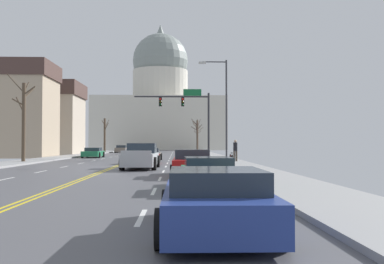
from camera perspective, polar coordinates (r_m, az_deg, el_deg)
ground at (r=28.90m, az=-10.52°, el=-4.64°), size 20.00×180.00×0.20m
signal_gantry at (r=45.86m, az=-0.51°, el=3.04°), size 7.91×0.41×7.18m
street_lamp_right at (r=34.78m, az=4.05°, el=3.97°), size 2.27×0.24×8.11m
capitol_building at (r=111.20m, az=-4.17°, el=3.40°), size 32.00×20.47×31.95m
sedan_near_00 at (r=41.52m, az=-5.38°, el=-2.96°), size 2.00×4.25×1.16m
sedan_near_01 at (r=35.11m, az=-6.00°, el=-3.20°), size 2.13×4.28×1.22m
pickup_truck_near_02 at (r=28.27m, az=-6.67°, el=-3.29°), size 2.30×5.54×1.63m
sedan_near_03 at (r=21.66m, az=0.01°, el=-4.16°), size 2.14×4.65×1.32m
sedan_near_04 at (r=15.47m, az=2.00°, el=-5.46°), size 2.02×4.52×1.15m
sedan_near_05 at (r=8.04m, az=3.03°, el=-9.08°), size 2.06×4.32×1.17m
sedan_oncoming_00 at (r=50.93m, az=-12.78°, el=-2.67°), size 2.11×4.67×1.12m
sedan_oncoming_01 at (r=61.95m, az=-7.67°, el=-2.43°), size 2.05×4.48×1.22m
sedan_oncoming_02 at (r=76.21m, az=-9.21°, el=-2.23°), size 2.05×4.39×1.29m
flank_building_00 at (r=65.88m, az=-19.94°, el=1.69°), size 13.32×8.52×10.20m
flank_building_01 at (r=54.28m, az=-23.44°, el=2.71°), size 11.40×7.31×10.83m
bare_tree_00 at (r=81.93m, az=0.70°, el=-0.36°), size 2.18×2.19×6.03m
bare_tree_01 at (r=38.31m, az=-21.14°, el=1.66°), size 2.31×1.80×7.15m
bare_tree_02 at (r=77.63m, az=0.65°, el=-0.42°), size 2.03×1.28×5.91m
bare_tree_03 at (r=77.06m, az=-11.33°, el=-0.26°), size 1.43×2.21×5.82m
pedestrian_00 at (r=36.18m, az=5.68°, el=-2.26°), size 0.35×0.34×1.77m
bicycle_parked at (r=31.61m, az=5.15°, el=-3.54°), size 0.12×1.77×0.85m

